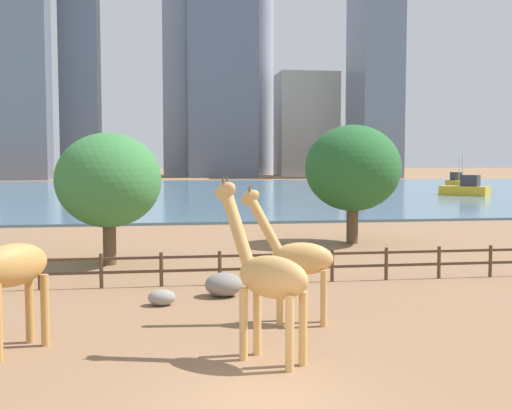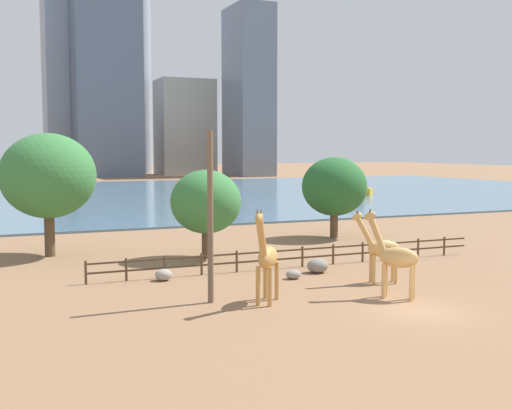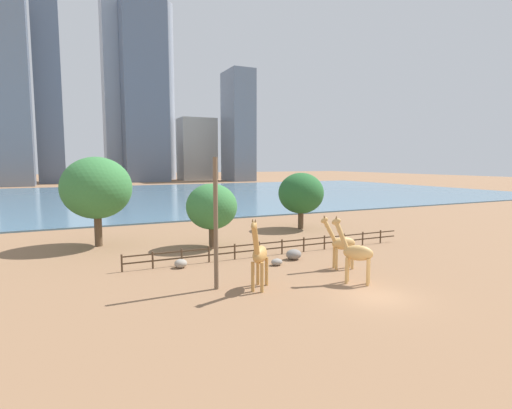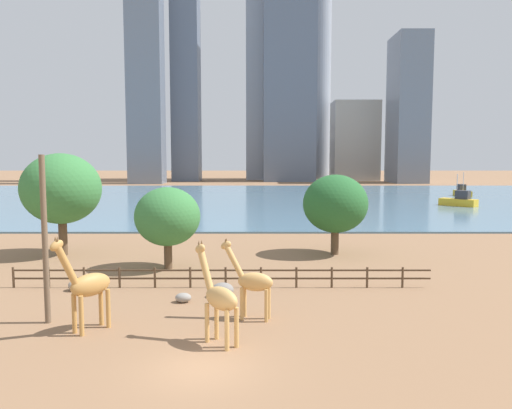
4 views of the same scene
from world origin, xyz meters
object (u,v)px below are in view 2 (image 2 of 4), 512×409
tree_left_large (206,202)px  boulder_near_fence (318,266)px  utility_pole (210,217)px  boat_tug (336,182)px  boulder_by_pole (293,274)px  boulder_small (163,275)px  giraffe_companion (396,257)px  giraffe_tall (381,248)px  tree_right_tall (48,176)px  tree_center_broad (334,187)px  boat_ferry (354,190)px  giraffe_young (267,258)px

tree_left_large → boulder_near_fence: bearing=-58.9°
utility_pole → boat_tug: size_ratio=1.52×
boulder_by_pole → boulder_small: 7.33m
giraffe_companion → boulder_small: 12.92m
giraffe_tall → boat_tug: 88.10m
boulder_small → tree_right_tall: size_ratio=0.11×
boulder_near_fence → tree_center_broad: bearing=56.3°
tree_center_broad → tree_right_tall: size_ratio=0.79×
boulder_near_fence → boulder_small: size_ratio=1.37×
tree_center_broad → utility_pole: bearing=-134.2°
giraffe_tall → boat_ferry: 65.33m
utility_pole → tree_right_tall: tree_right_tall is taller
boulder_by_pole → tree_right_tall: tree_right_tall is taller
boulder_near_fence → boulder_by_pole: (-2.14, -1.06, -0.16)m
giraffe_tall → utility_pole: 10.32m
boulder_by_pole → utility_pole: bearing=-150.6°
giraffe_tall → boulder_small: 12.17m
giraffe_tall → giraffe_young: 7.87m
tree_center_broad → boat_ferry: size_ratio=1.21×
tree_left_large → giraffe_tall: bearing=-61.3°
giraffe_companion → utility_pole: size_ratio=0.54×
boulder_small → boat_ferry: (44.07, 50.86, 0.74)m
boulder_by_pole → boulder_small: boulder_small is taller
utility_pole → boat_tug: bearing=56.0°
giraffe_companion → tree_left_large: size_ratio=0.74×
giraffe_young → tree_left_large: 13.34m
utility_pole → tree_right_tall: size_ratio=0.98×
tree_center_broad → tree_right_tall: tree_right_tall is taller
boulder_small → tree_left_large: tree_left_large is taller
boulder_near_fence → boulder_by_pole: 2.40m
boulder_near_fence → boulder_small: 9.16m
tree_center_broad → giraffe_companion: bearing=-112.2°
giraffe_young → tree_right_tall: bearing=-117.7°
boulder_near_fence → boulder_small: boulder_near_fence is taller
giraffe_young → boulder_small: (-3.15, 7.14, -1.87)m
giraffe_companion → tree_right_tall: tree_right_tall is taller
utility_pole → tree_left_large: (3.83, 11.96, -0.31)m
giraffe_tall → utility_pole: (-10.07, -0.57, 2.20)m
utility_pole → tree_left_large: utility_pole is taller
utility_pole → tree_center_broad: (16.86, 17.36, 0.12)m
tree_center_broad → boulder_by_pole: bearing=-127.6°
giraffe_companion → tree_right_tall: bearing=-7.6°
boulder_by_pole → boulder_small: (-6.90, 2.47, 0.06)m
utility_pole → giraffe_companion: bearing=-17.8°
giraffe_tall → boulder_near_fence: giraffe_tall is taller
boulder_small → giraffe_companion: bearing=-42.8°
utility_pole → tree_right_tall: bearing=108.8°
giraffe_companion → boulder_small: (-9.39, 8.70, -1.74)m
tree_left_large → tree_center_broad: tree_center_broad is taller
tree_center_broad → boat_ferry: 47.60m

